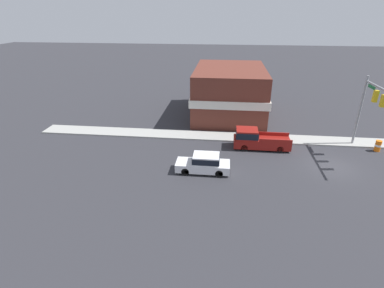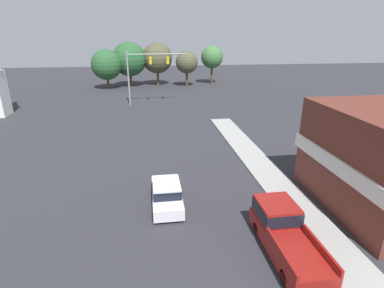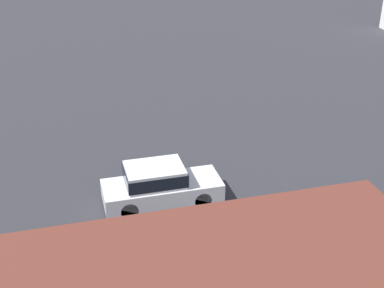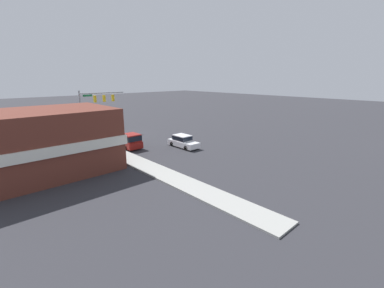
% 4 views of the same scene
% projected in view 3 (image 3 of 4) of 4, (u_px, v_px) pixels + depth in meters
% --- Properties ---
extents(car_lead, '(1.75, 4.56, 1.61)m').
position_uv_depth(car_lead, '(159.00, 184.00, 20.51)').
color(car_lead, black).
rests_on(car_lead, ground).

